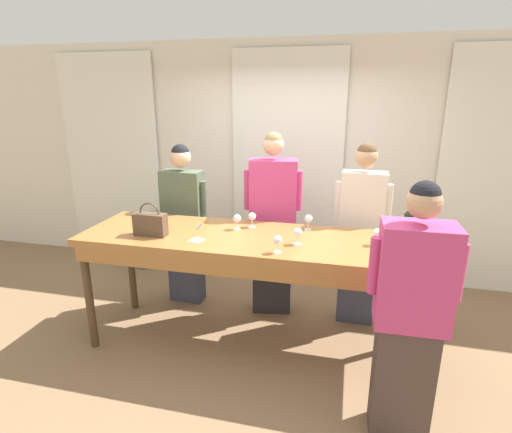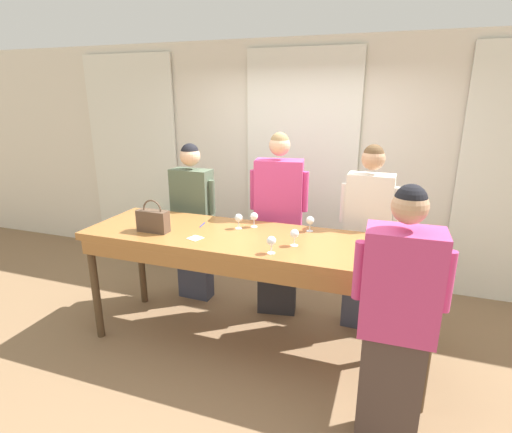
{
  "view_description": "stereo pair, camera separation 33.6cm",
  "coord_description": "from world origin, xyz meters",
  "px_view_note": "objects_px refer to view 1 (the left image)",
  "views": [
    {
      "loc": [
        0.75,
        -3.05,
        2.18
      ],
      "look_at": [
        0.0,
        0.09,
        1.2
      ],
      "focal_mm": 28.0,
      "sensor_mm": 36.0,
      "label": 1
    },
    {
      "loc": [
        1.07,
        -2.95,
        2.18
      ],
      "look_at": [
        0.0,
        0.09,
        1.2
      ],
      "focal_mm": 28.0,
      "sensor_mm": 36.0,
      "label": 2
    }
  ],
  "objects_px": {
    "wine_glass_center_left": "(414,233)",
    "guest_olive_jacket": "(184,223)",
    "guest_cream_sweater": "(360,233)",
    "wine_glass_back_mid": "(377,233)",
    "wine_glass_front_mid": "(298,233)",
    "tasting_bar": "(253,247)",
    "wine_glass_back_left": "(237,219)",
    "handbag": "(150,224)",
    "host_pouring": "(410,317)",
    "wine_glass_center_right": "(252,217)",
    "potted_plant": "(142,239)",
    "wine_bottle": "(408,224)",
    "wine_glass_front_right": "(278,241)",
    "guest_pink_top": "(273,225)",
    "wine_glass_center_mid": "(428,236)",
    "wine_glass_front_left": "(308,219)"
  },
  "relations": [
    {
      "from": "wine_glass_center_left",
      "to": "guest_olive_jacket",
      "type": "height_order",
      "value": "guest_olive_jacket"
    },
    {
      "from": "guest_cream_sweater",
      "to": "wine_glass_back_mid",
      "type": "bearing_deg",
      "value": -80.54
    },
    {
      "from": "wine_glass_front_mid",
      "to": "tasting_bar",
      "type": "bearing_deg",
      "value": 169.88
    },
    {
      "from": "wine_glass_center_left",
      "to": "wine_glass_back_left",
      "type": "xyz_separation_m",
      "value": [
        -1.46,
        0.04,
        -0.0
      ]
    },
    {
      "from": "handbag",
      "to": "host_pouring",
      "type": "bearing_deg",
      "value": -15.42
    },
    {
      "from": "wine_glass_center_right",
      "to": "host_pouring",
      "type": "distance_m",
      "value": 1.59
    },
    {
      "from": "potted_plant",
      "to": "wine_glass_back_mid",
      "type": "bearing_deg",
      "value": -25.16
    },
    {
      "from": "wine_bottle",
      "to": "handbag",
      "type": "bearing_deg",
      "value": -167.99
    },
    {
      "from": "wine_glass_front_right",
      "to": "guest_pink_top",
      "type": "bearing_deg",
      "value": 103.19
    },
    {
      "from": "wine_glass_front_right",
      "to": "guest_pink_top",
      "type": "relative_size",
      "value": 0.07
    },
    {
      "from": "wine_glass_center_right",
      "to": "potted_plant",
      "type": "distance_m",
      "value": 2.22
    },
    {
      "from": "wine_glass_front_right",
      "to": "potted_plant",
      "type": "relative_size",
      "value": 0.2
    },
    {
      "from": "wine_glass_center_left",
      "to": "wine_glass_back_mid",
      "type": "height_order",
      "value": "same"
    },
    {
      "from": "wine_glass_center_mid",
      "to": "guest_pink_top",
      "type": "distance_m",
      "value": 1.47
    },
    {
      "from": "handbag",
      "to": "guest_pink_top",
      "type": "relative_size",
      "value": 0.15
    },
    {
      "from": "guest_cream_sweater",
      "to": "host_pouring",
      "type": "relative_size",
      "value": 1.03
    },
    {
      "from": "wine_glass_front_left",
      "to": "wine_glass_center_mid",
      "type": "bearing_deg",
      "value": -13.41
    },
    {
      "from": "wine_glass_back_left",
      "to": "potted_plant",
      "type": "height_order",
      "value": "wine_glass_back_left"
    },
    {
      "from": "wine_glass_front_mid",
      "to": "guest_cream_sweater",
      "type": "height_order",
      "value": "guest_cream_sweater"
    },
    {
      "from": "handbag",
      "to": "wine_glass_center_left",
      "type": "xyz_separation_m",
      "value": [
        2.12,
        0.28,
        -0.01
      ]
    },
    {
      "from": "wine_glass_front_right",
      "to": "host_pouring",
      "type": "bearing_deg",
      "value": -24.93
    },
    {
      "from": "wine_bottle",
      "to": "guest_pink_top",
      "type": "bearing_deg",
      "value": 162.7
    },
    {
      "from": "wine_glass_front_mid",
      "to": "guest_pink_top",
      "type": "distance_m",
      "value": 0.84
    },
    {
      "from": "handbag",
      "to": "wine_glass_front_right",
      "type": "bearing_deg",
      "value": -6.87
    },
    {
      "from": "wine_glass_front_mid",
      "to": "host_pouring",
      "type": "distance_m",
      "value": 1.04
    },
    {
      "from": "host_pouring",
      "to": "wine_glass_front_left",
      "type": "bearing_deg",
      "value": 126.26
    },
    {
      "from": "guest_olive_jacket",
      "to": "wine_glass_front_mid",
      "type": "bearing_deg",
      "value": -29.87
    },
    {
      "from": "wine_glass_front_mid",
      "to": "wine_glass_front_left",
      "type": "bearing_deg",
      "value": 83.72
    },
    {
      "from": "wine_glass_front_left",
      "to": "guest_pink_top",
      "type": "xyz_separation_m",
      "value": [
        -0.39,
        0.36,
        -0.2
      ]
    },
    {
      "from": "potted_plant",
      "to": "wine_glass_center_right",
      "type": "bearing_deg",
      "value": -32.53
    },
    {
      "from": "handbag",
      "to": "wine_glass_center_left",
      "type": "relative_size",
      "value": 2.12
    },
    {
      "from": "wine_glass_center_left",
      "to": "guest_pink_top",
      "type": "relative_size",
      "value": 0.07
    },
    {
      "from": "wine_glass_front_right",
      "to": "guest_pink_top",
      "type": "xyz_separation_m",
      "value": [
        -0.22,
        0.95,
        -0.2
      ]
    },
    {
      "from": "tasting_bar",
      "to": "guest_pink_top",
      "type": "xyz_separation_m",
      "value": [
        0.03,
        0.68,
        -0.01
      ]
    },
    {
      "from": "wine_glass_front_left",
      "to": "wine_glass_center_right",
      "type": "xyz_separation_m",
      "value": [
        -0.5,
        -0.05,
        0.0
      ]
    },
    {
      "from": "wine_glass_center_left",
      "to": "tasting_bar",
      "type": "bearing_deg",
      "value": -173.75
    },
    {
      "from": "wine_glass_back_mid",
      "to": "guest_olive_jacket",
      "type": "relative_size",
      "value": 0.08
    },
    {
      "from": "tasting_bar",
      "to": "wine_glass_front_mid",
      "type": "bearing_deg",
      "value": -10.12
    },
    {
      "from": "wine_bottle",
      "to": "potted_plant",
      "type": "bearing_deg",
      "value": 160.57
    },
    {
      "from": "wine_glass_center_right",
      "to": "wine_glass_front_left",
      "type": "bearing_deg",
      "value": 5.79
    },
    {
      "from": "wine_glass_center_left",
      "to": "host_pouring",
      "type": "xyz_separation_m",
      "value": [
        -0.1,
        -0.84,
        -0.27
      ]
    },
    {
      "from": "wine_glass_back_mid",
      "to": "wine_glass_front_left",
      "type": "bearing_deg",
      "value": 155.85
    },
    {
      "from": "wine_glass_center_mid",
      "to": "wine_glass_front_mid",
      "type": "bearing_deg",
      "value": -170.96
    },
    {
      "from": "wine_glass_front_mid",
      "to": "wine_glass_back_left",
      "type": "distance_m",
      "value": 0.62
    },
    {
      "from": "wine_glass_front_mid",
      "to": "wine_bottle",
      "type": "bearing_deg",
      "value": 23.12
    },
    {
      "from": "wine_glass_back_left",
      "to": "host_pouring",
      "type": "xyz_separation_m",
      "value": [
        1.35,
        -0.88,
        -0.27
      ]
    },
    {
      "from": "wine_glass_center_right",
      "to": "wine_glass_back_left",
      "type": "height_order",
      "value": "same"
    },
    {
      "from": "guest_pink_top",
      "to": "host_pouring",
      "type": "height_order",
      "value": "guest_pink_top"
    },
    {
      "from": "handbag",
      "to": "wine_glass_center_right",
      "type": "height_order",
      "value": "handbag"
    },
    {
      "from": "wine_bottle",
      "to": "wine_glass_front_right",
      "type": "xyz_separation_m",
      "value": [
        -0.98,
        -0.58,
        -0.02
      ]
    }
  ]
}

